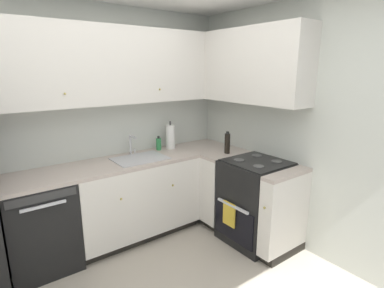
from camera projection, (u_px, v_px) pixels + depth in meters
wall_back at (81, 127)px, 3.25m from camera, size 3.54×0.05×2.53m
wall_right at (322, 134)px, 2.92m from camera, size 0.05×3.50×2.53m
dishwasher at (40, 225)px, 2.88m from camera, size 0.60×0.63×0.87m
lower_cabinets_back at (136, 198)px, 3.45m from camera, size 1.37×0.62×0.87m
countertop_back at (134, 161)px, 3.34m from camera, size 2.58×0.60×0.03m
lower_cabinets_right at (245, 199)px, 3.45m from camera, size 0.62×1.05×0.87m
countertop_right at (246, 161)px, 3.34m from camera, size 0.60×1.05×0.03m
oven_range at (255, 201)px, 3.34m from camera, size 0.68×0.62×1.06m
upper_cabinets_back at (109, 66)px, 3.12m from camera, size 2.26×0.34×0.78m
upper_cabinets_right at (243, 66)px, 3.36m from camera, size 0.32×1.60×0.78m
sink at (140, 162)px, 3.36m from camera, size 0.56×0.40×0.10m
faucet at (131, 143)px, 3.48m from camera, size 0.07×0.16×0.23m
soap_bottle at (159, 144)px, 3.71m from camera, size 0.06×0.06×0.17m
paper_towel_roll at (170, 137)px, 3.77m from camera, size 0.11×0.11×0.35m
oil_bottle at (227, 143)px, 3.55m from camera, size 0.06×0.06×0.26m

